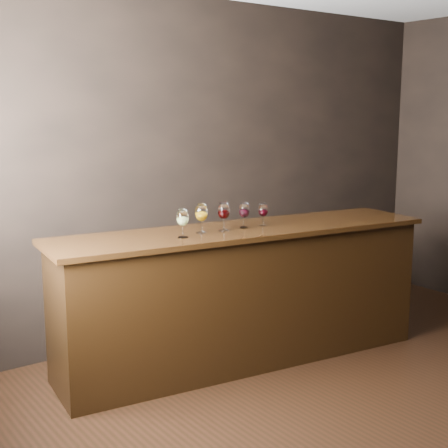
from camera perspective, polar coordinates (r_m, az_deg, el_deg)
ground at (r=4.21m, az=17.45°, el=-16.70°), size 5.00×5.00×0.00m
room_shell at (r=3.65m, az=15.34°, el=8.88°), size 5.02×4.52×2.81m
bar_counter at (r=4.73m, az=1.78°, el=-6.72°), size 2.88×0.97×0.99m
bar_top at (r=4.61m, az=1.82°, el=-0.61°), size 2.98×1.05×0.04m
back_bar_shelf at (r=5.34m, az=-1.00°, el=-5.94°), size 2.13×0.40×0.77m
glass_white at (r=4.25m, az=-3.80°, el=0.52°), size 0.08×0.08×0.20m
glass_amber at (r=4.40m, az=-2.08°, el=0.99°), size 0.09×0.09×0.21m
glass_red_a at (r=4.48m, az=-0.02°, el=1.14°), size 0.09×0.09×0.21m
glass_red_b at (r=4.60m, az=1.86°, el=1.23°), size 0.08×0.08×0.19m
glass_red_c at (r=4.69m, az=3.59°, el=1.24°), size 0.07×0.07×0.17m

